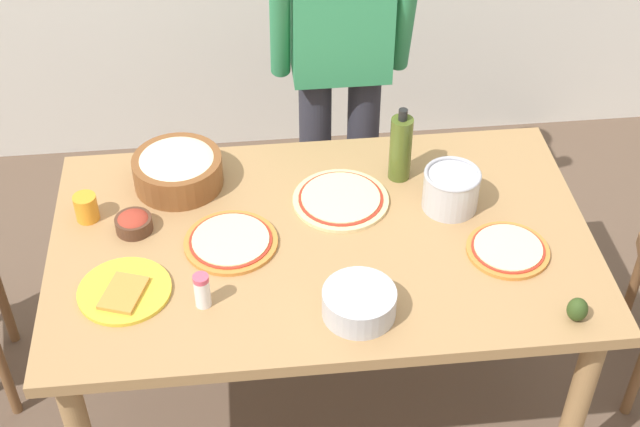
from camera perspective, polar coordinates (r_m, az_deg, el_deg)
name	(u,v)px	position (r m, az deg, el deg)	size (l,w,h in m)	color
ground	(322,397)	(3.22, 0.10, -11.58)	(8.00, 8.00, 0.00)	brown
dining_table	(322,259)	(2.72, 0.11, -2.94)	(1.60, 0.96, 0.76)	#A37A4C
person_cook	(341,51)	(3.17, 1.33, 10.29)	(0.49, 0.25, 1.62)	#2D2D38
pizza_raw_on_board	(341,199)	(2.78, 1.32, 0.90)	(0.30, 0.30, 0.02)	beige
pizza_cooked_on_tray	(231,241)	(2.65, -5.68, -1.72)	(0.28, 0.28, 0.02)	#C67A33
pizza_second_cooked	(508,249)	(2.66, 11.83, -2.24)	(0.24, 0.24, 0.02)	#C67A33
plate_with_slice	(124,291)	(2.54, -12.31, -4.84)	(0.26, 0.26, 0.02)	gold
popcorn_bowl	(178,168)	(2.85, -9.02, 2.85)	(0.28, 0.28, 0.11)	brown
mixing_bowl_steel	(359,303)	(2.41, 2.50, -5.69)	(0.20, 0.20, 0.08)	#B7B7BC
small_sauce_bowl	(134,223)	(2.72, -11.74, -0.57)	(0.11, 0.11, 0.06)	#4C2D1E
olive_oil_bottle	(401,148)	(2.82, 5.14, 4.18)	(0.07, 0.07, 0.26)	#47561E
steel_pot	(451,189)	(2.75, 8.31, 1.54)	(0.17, 0.17, 0.13)	#B7B7BC
cup_orange	(86,208)	(2.78, -14.61, 0.37)	(0.07, 0.07, 0.09)	orange
salt_shaker	(202,290)	(2.45, -7.49, -4.86)	(0.04, 0.04, 0.11)	white
avocado	(577,309)	(2.50, 16.01, -5.87)	(0.06, 0.06, 0.07)	#2D4219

